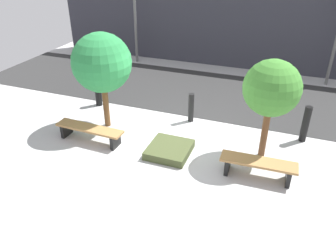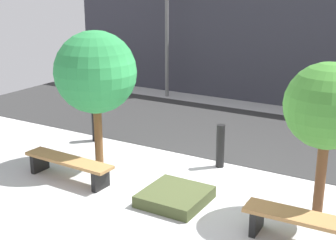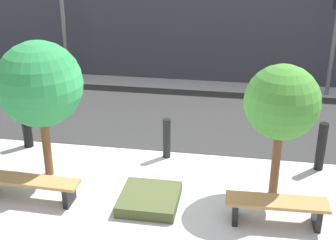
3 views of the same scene
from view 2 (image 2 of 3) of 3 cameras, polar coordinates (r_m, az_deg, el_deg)
ground_plane at (r=8.71m, az=2.19°, el=-8.94°), size 18.00×18.00×0.00m
road_strip at (r=11.99m, az=10.95°, el=-1.86°), size 18.00×4.20×0.01m
building_facade at (r=14.76m, az=15.79°, el=7.83°), size 16.20×0.50×3.27m
bench_left at (r=9.35m, az=-12.05°, el=-5.29°), size 1.99×0.49×0.43m
bench_right at (r=7.34m, az=16.12°, el=-12.00°), size 1.77×0.51×0.45m
planter_bed at (r=8.34m, az=0.87°, el=-9.32°), size 1.08×1.12×0.21m
tree_behind_left_bench at (r=9.58m, az=-8.83°, el=5.72°), size 1.68×1.68×2.82m
tree_behind_right_bench at (r=7.65m, az=18.89°, el=1.51°), size 1.37×1.37×2.59m
bollard_far_left at (r=11.42m, az=-8.74°, el=-0.44°), size 0.22×0.22×0.86m
bollard_left at (r=9.77m, az=6.40°, el=-3.17°), size 0.17×0.17×0.92m
traffic_light_west at (r=15.31m, az=-0.17°, el=13.09°), size 0.28×0.27×4.06m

